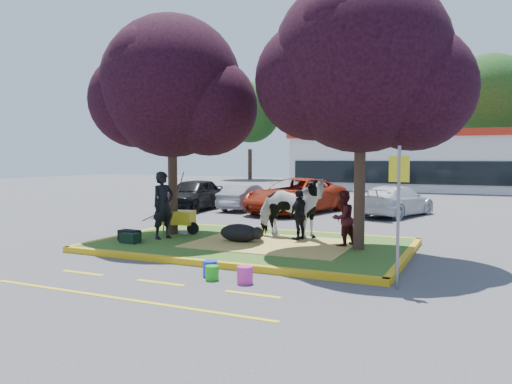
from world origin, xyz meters
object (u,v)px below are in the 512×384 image
at_px(handler, 163,205).
at_px(bucket_blue, 210,269).
at_px(cow, 291,208).
at_px(sign_post, 399,200).
at_px(car_silver, 246,197).
at_px(car_black, 193,195).
at_px(bucket_green, 212,273).
at_px(wheelbarrow, 178,218).
at_px(bucket_pink, 245,275).
at_px(calf, 240,233).

relative_size(handler, bucket_blue, 5.91).
xyz_separation_m(cow, sign_post, (3.54, -3.76, 0.65)).
distance_m(bucket_blue, car_silver, 13.16).
distance_m(bucket_blue, car_black, 12.97).
distance_m(bucket_green, bucket_blue, 0.33).
xyz_separation_m(bucket_blue, car_silver, (-5.02, 12.15, 0.43)).
relative_size(wheelbarrow, car_black, 0.42).
distance_m(handler, sign_post, 7.23).
bearing_deg(cow, bucket_green, 179.01).
bearing_deg(bucket_pink, car_black, 126.05).
height_order(cow, bucket_pink, cow).
distance_m(wheelbarrow, bucket_pink, 5.91).
distance_m(cow, car_black, 9.75).
xyz_separation_m(calf, bucket_pink, (1.84, -3.47, -0.23)).
relative_size(calf, bucket_blue, 3.54).
distance_m(handler, bucket_green, 4.67).
distance_m(bucket_green, car_silver, 13.48).
bearing_deg(sign_post, wheelbarrow, 162.05).
height_order(bucket_green, bucket_pink, bucket_pink).
xyz_separation_m(bucket_green, car_black, (-7.32, 11.08, 0.60)).
bearing_deg(car_silver, car_black, 34.16).
bearing_deg(calf, cow, 64.20).
distance_m(calf, handler, 2.37).
distance_m(cow, bucket_pink, 4.71).
distance_m(handler, car_silver, 9.51).
bearing_deg(bucket_green, sign_post, 13.47).
bearing_deg(cow, car_black, 46.64).
bearing_deg(bucket_pink, sign_post, 16.22).
distance_m(calf, wheelbarrow, 2.50).
bearing_deg(bucket_blue, car_black, 123.38).
xyz_separation_m(calf, bucket_green, (1.13, -3.50, -0.25)).
relative_size(calf, wheelbarrow, 0.62).
xyz_separation_m(calf, car_silver, (-4.09, 8.92, 0.20)).
distance_m(handler, bucket_pink, 5.18).
xyz_separation_m(bucket_pink, car_silver, (-5.94, 12.39, 0.43)).
bearing_deg(bucket_green, bucket_pink, 2.38).
bearing_deg(bucket_green, wheelbarrow, 130.76).
distance_m(cow, bucket_green, 4.68).
relative_size(handler, bucket_green, 6.60).
distance_m(wheelbarrow, sign_post, 7.82).
relative_size(cow, calf, 1.80).
relative_size(calf, bucket_pink, 3.37).
height_order(calf, wheelbarrow, wheelbarrow).
bearing_deg(calf, bucket_pink, -43.40).
bearing_deg(sign_post, bucket_pink, -156.79).
xyz_separation_m(cow, bucket_green, (0.05, -4.59, -0.87)).
relative_size(cow, car_black, 0.47).
height_order(cow, wheelbarrow, cow).
bearing_deg(sign_post, bucket_blue, -164.15).
distance_m(cow, sign_post, 5.20).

